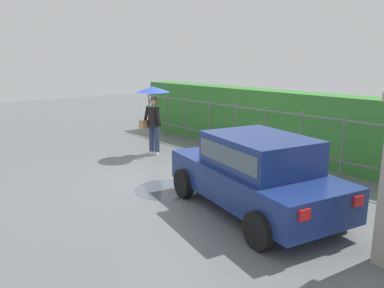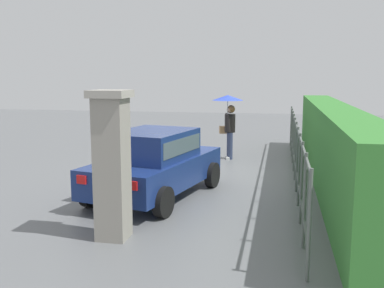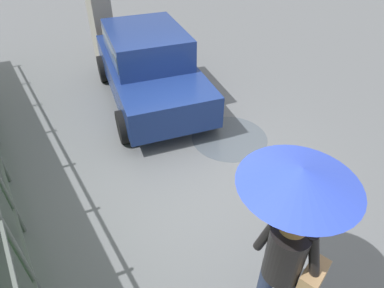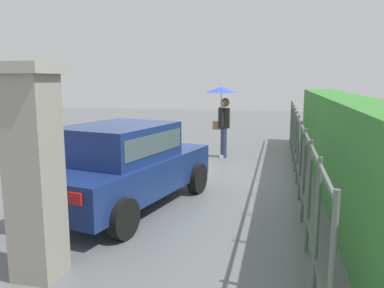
{
  "view_description": "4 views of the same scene",
  "coord_description": "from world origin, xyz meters",
  "views": [
    {
      "loc": [
        6.59,
        -5.58,
        2.85
      ],
      "look_at": [
        -0.18,
        0.26,
        0.8
      ],
      "focal_mm": 35.37,
      "sensor_mm": 36.0,
      "label": 1
    },
    {
      "loc": [
        11.32,
        2.37,
        2.64
      ],
      "look_at": [
        -0.37,
        0.0,
        0.78
      ],
      "focal_mm": 41.15,
      "sensor_mm": 36.0,
      "label": 2
    },
    {
      "loc": [
        -3.47,
        2.37,
        3.66
      ],
      "look_at": [
        -0.38,
        0.37,
        0.76
      ],
      "focal_mm": 30.71,
      "sensor_mm": 36.0,
      "label": 3
    },
    {
      "loc": [
        8.46,
        2.37,
        2.24
      ],
      "look_at": [
        0.2,
        0.48,
        0.82
      ],
      "focal_mm": 35.97,
      "sensor_mm": 36.0,
      "label": 4
    }
  ],
  "objects": [
    {
      "name": "puddle_near",
      "position": [
        0.21,
        -0.84,
        0.0
      ],
      "size": [
        1.4,
        1.4,
        0.0
      ],
      "primitive_type": "cylinder",
      "color": "#4C545B",
      "rests_on": "ground"
    },
    {
      "name": "gate_pillar",
      "position": [
        4.81,
        -0.26,
        1.24
      ],
      "size": [
        0.6,
        0.6,
        2.42
      ],
      "color": "gray",
      "rests_on": "ground"
    },
    {
      "name": "ground_plane",
      "position": [
        0.0,
        0.0,
        0.0
      ],
      "size": [
        40.0,
        40.0,
        0.0
      ],
      "primitive_type": "plane",
      "color": "slate"
    },
    {
      "name": "pedestrian",
      "position": [
        -2.49,
        0.75,
        1.47
      ],
      "size": [
        0.96,
        0.96,
        2.04
      ],
      "rotation": [
        0.0,
        0.0,
        -1.26
      ],
      "color": "#2D3856",
      "rests_on": "ground"
    },
    {
      "name": "hedge_row",
      "position": [
        0.06,
        3.65,
        0.95
      ],
      "size": [
        12.42,
        0.9,
        1.9
      ],
      "primitive_type": "cube",
      "color": "#387F33",
      "rests_on": "ground"
    },
    {
      "name": "fence_section",
      "position": [
        0.06,
        2.77,
        0.82
      ],
      "size": [
        11.47,
        0.05,
        1.5
      ],
      "color": "#59605B",
      "rests_on": "ground"
    },
    {
      "name": "car",
      "position": [
        2.28,
        -0.3,
        0.8
      ],
      "size": [
        3.97,
        2.49,
        1.48
      ],
      "rotation": [
        0.0,
        0.0,
        2.92
      ],
      "color": "navy",
      "rests_on": "ground"
    }
  ]
}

